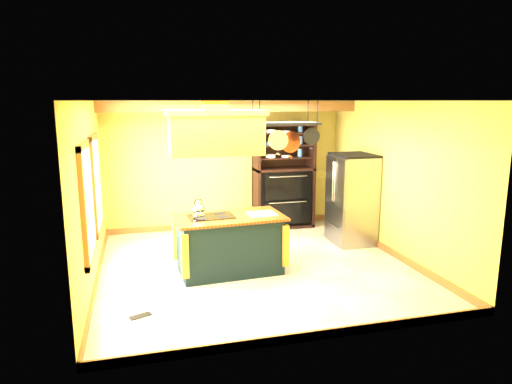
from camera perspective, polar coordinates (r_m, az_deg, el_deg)
name	(u,v)px	position (r m, az deg, el deg)	size (l,w,h in m)	color
floor	(255,266)	(7.67, -0.09, -9.25)	(5.00, 5.00, 0.00)	beige
ceiling	(255,101)	(7.18, -0.10, 11.36)	(5.00, 5.00, 0.00)	white
wall_back	(226,165)	(9.72, -3.80, 3.34)	(5.00, 0.02, 2.70)	gold
wall_front	(313,228)	(4.99, 7.14, -4.43)	(5.00, 0.02, 2.70)	gold
wall_left	(91,194)	(7.12, -19.98, -0.27)	(0.02, 5.00, 2.70)	gold
wall_right	(394,180)	(8.29, 16.89, 1.49)	(0.02, 5.00, 2.70)	gold
ceiling_beam	(233,106)	(8.84, -2.91, 10.63)	(5.00, 0.15, 0.20)	olive
window_near	(87,202)	(6.32, -20.33, -1.22)	(0.06, 1.06, 1.56)	olive
window_far	(96,184)	(7.69, -19.36, 0.98)	(0.06, 1.06, 1.56)	olive
kitchen_island	(229,243)	(7.31, -3.35, -6.42)	(1.76, 1.05, 1.11)	black
range_hood	(215,131)	(6.94, -5.14, 7.60)	(1.46, 0.83, 0.80)	gold
pot_rack	(285,129)	(7.21, 3.62, 7.83)	(1.09, 0.51, 0.82)	black
refrigerator	(352,201)	(8.90, 11.86, -1.11)	(0.73, 0.86, 1.68)	gray
hutch	(283,187)	(9.86, 3.37, 0.65)	(1.27, 0.58, 2.25)	black
floor_register	(140,316)	(6.20, -14.26, -14.78)	(0.28, 0.12, 0.01)	black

